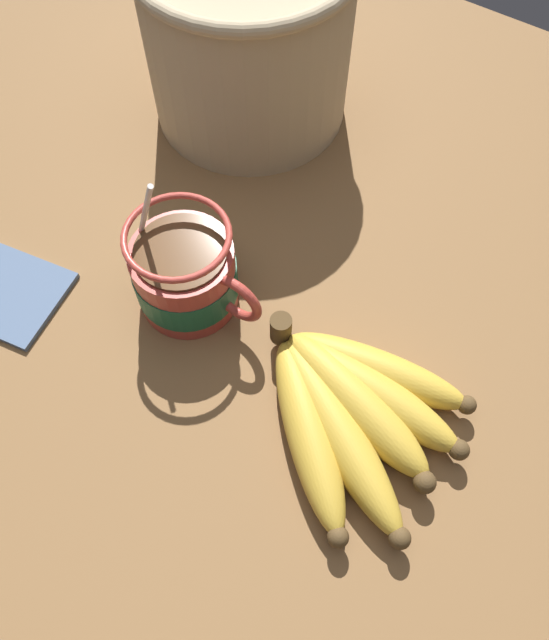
{
  "coord_description": "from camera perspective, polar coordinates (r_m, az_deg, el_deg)",
  "views": [
    {
      "loc": [
        15.1,
        -20.44,
        55.75
      ],
      "look_at": [
        0.34,
        1.89,
        8.01
      ],
      "focal_mm": 35.0,
      "sensor_mm": 36.0,
      "label": 1
    }
  ],
  "objects": [
    {
      "name": "woven_basket",
      "position": [
        0.72,
        -2.43,
        24.63
      ],
      "size": [
        23.03,
        23.03,
        18.69
      ],
      "color": "tan",
      "rests_on": "table"
    },
    {
      "name": "table",
      "position": [
        0.6,
        -1.27,
        -4.09
      ],
      "size": [
        118.86,
        118.86,
        3.56
      ],
      "color": "brown",
      "rests_on": "ground"
    },
    {
      "name": "banana_bunch",
      "position": [
        0.54,
        6.9,
        -8.01
      ],
      "size": [
        20.2,
        18.77,
        4.35
      ],
      "color": "#4C381E",
      "rests_on": "table"
    },
    {
      "name": "coffee_mug",
      "position": [
        0.58,
        -8.08,
        4.13
      ],
      "size": [
        15.33,
        9.69,
        15.15
      ],
      "color": "#B23D33",
      "rests_on": "table"
    }
  ]
}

